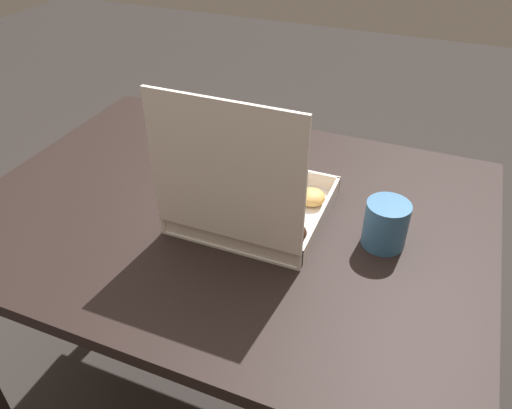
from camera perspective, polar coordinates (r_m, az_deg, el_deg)
ground_plane at (r=1.71m, az=-2.17°, el=-21.20°), size 8.00×8.00×0.00m
dining_table at (r=1.21m, az=-2.86°, el=-4.07°), size 1.16×0.88×0.76m
donut_box at (r=1.06m, az=-0.53°, el=0.85°), size 0.31×0.30×0.33m
coffee_mug at (r=1.04m, az=14.61°, el=-2.15°), size 0.09×0.09×0.10m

